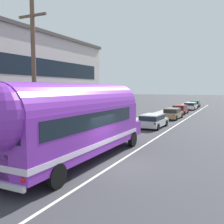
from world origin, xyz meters
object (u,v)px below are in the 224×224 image
Objects in this scene: utility_pole at (34,78)px; car_third at (180,109)px; car_fourth at (191,105)px; car_lead at (153,120)px; car_fifth at (195,103)px; car_second at (172,113)px; painted_bus at (75,120)px.

car_third is at bearing 85.03° from utility_pole.
car_lead is at bearing -90.13° from car_fourth.
utility_pole is 1.96× the size of car_fifth.
utility_pole is 1.76× the size of car_second.
painted_bus is at bearing -90.53° from car_second.
painted_bus is 44.13m from car_fifth.
car_fifth is at bearing 90.60° from car_second.
utility_pole is at bearing -93.27° from car_fifth.
utility_pole is at bearing -97.19° from car_second.
car_second is (2.76, 21.86, -3.68)m from utility_pole.
car_lead is 8.37m from car_second.
car_lead is at bearing 78.79° from utility_pole.
utility_pole is 1.93× the size of car_lead.
utility_pole is at bearing -101.21° from car_lead.
utility_pole is at bearing -178.09° from painted_bus.
car_lead is 30.70m from car_fifth.
painted_bus is 2.59× the size of car_second.
car_lead is 15.09m from car_third.
painted_bus is 28.53m from car_third.
car_fifth is (-0.03, 44.11, -1.51)m from painted_bus.
painted_bus is 21.83m from car_second.
car_third is (2.49, 28.58, -3.64)m from utility_pole.
car_second is 1.07× the size of car_third.
utility_pole reaches higher than car_fourth.
car_fourth is at bearing -88.28° from car_fifth.
utility_pole is 37.71m from car_fourth.
car_third is (-0.19, 15.09, 0.00)m from car_lead.
utility_pole is 3.32m from painted_bus.
car_fourth is at bearing 85.84° from utility_pole.
car_second is 6.73m from car_third.
car_lead and car_fifth have the same top height.
car_second and car_third have the same top height.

